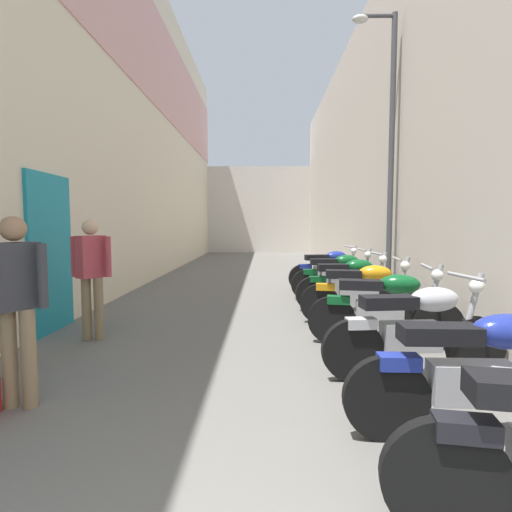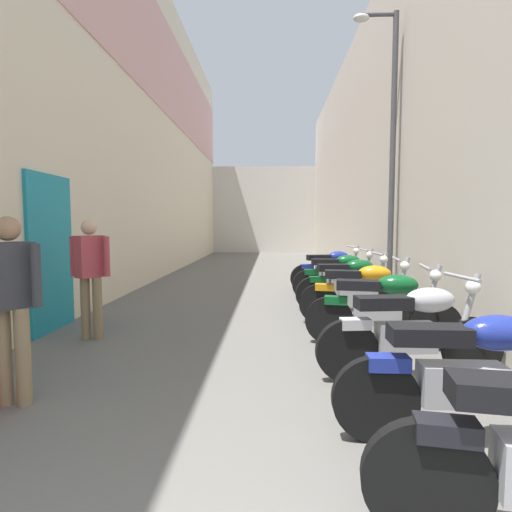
% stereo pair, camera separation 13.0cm
% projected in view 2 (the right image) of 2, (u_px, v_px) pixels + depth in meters
% --- Properties ---
extents(ground_plane, '(37.51, 37.51, 0.00)m').
position_uv_depth(ground_plane, '(252.00, 293.00, 8.75)').
color(ground_plane, '#66635E').
extents(building_left, '(0.45, 21.51, 8.48)m').
position_uv_depth(building_left, '(145.00, 118.00, 10.48)').
color(building_left, beige).
rests_on(building_left, ground).
extents(building_right, '(0.45, 21.51, 6.73)m').
position_uv_depth(building_right, '(368.00, 153.00, 10.37)').
color(building_right, beige).
rests_on(building_right, ground).
extents(building_far_end, '(8.42, 2.00, 4.58)m').
position_uv_depth(building_far_end, '(264.00, 210.00, 22.28)').
color(building_far_end, beige).
rests_on(building_far_end, ground).
extents(motorcycle_second, '(1.85, 0.58, 1.04)m').
position_uv_depth(motorcycle_second, '(471.00, 373.00, 2.71)').
color(motorcycle_second, black).
rests_on(motorcycle_second, ground).
extents(motorcycle_third, '(1.85, 0.58, 1.04)m').
position_uv_depth(motorcycle_third, '(412.00, 329.00, 3.85)').
color(motorcycle_third, black).
rests_on(motorcycle_third, ground).
extents(motorcycle_fourth, '(1.84, 0.58, 1.04)m').
position_uv_depth(motorcycle_fourth, '(382.00, 307.00, 4.89)').
color(motorcycle_fourth, black).
rests_on(motorcycle_fourth, ground).
extents(motorcycle_fifth, '(1.84, 0.58, 1.04)m').
position_uv_depth(motorcycle_fifth, '(362.00, 292.00, 5.96)').
color(motorcycle_fifth, black).
rests_on(motorcycle_fifth, ground).
extents(motorcycle_sixth, '(1.85, 0.58, 1.04)m').
position_uv_depth(motorcycle_sixth, '(349.00, 282.00, 6.94)').
color(motorcycle_sixth, black).
rests_on(motorcycle_sixth, ground).
extents(motorcycle_seventh, '(1.85, 0.58, 1.04)m').
position_uv_depth(motorcycle_seventh, '(339.00, 275.00, 7.98)').
color(motorcycle_seventh, black).
rests_on(motorcycle_seventh, ground).
extents(motorcycle_eighth, '(1.84, 0.58, 1.04)m').
position_uv_depth(motorcycle_eighth, '(331.00, 269.00, 9.10)').
color(motorcycle_eighth, black).
rests_on(motorcycle_eighth, ground).
extents(pedestrian_mid_alley, '(0.52, 0.39, 1.57)m').
position_uv_depth(pedestrian_mid_alley, '(11.00, 296.00, 3.27)').
color(pedestrian_mid_alley, '#8C7251').
rests_on(pedestrian_mid_alley, ground).
extents(pedestrian_further_down, '(0.52, 0.39, 1.57)m').
position_uv_depth(pedestrian_further_down, '(90.00, 270.00, 5.21)').
color(pedestrian_further_down, '#8C7251').
rests_on(pedestrian_further_down, ground).
extents(street_lamp, '(0.79, 0.18, 5.18)m').
position_uv_depth(street_lamp, '(388.00, 140.00, 7.09)').
color(street_lamp, '#47474C').
rests_on(street_lamp, ground).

